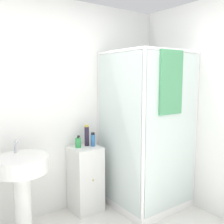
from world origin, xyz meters
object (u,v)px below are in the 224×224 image
object	(u,v)px
sink	(22,178)
shampoo_bottle_blue	(93,140)
shampoo_bottle_tall_black	(87,136)
soap_dispenser	(78,143)

from	to	relation	value
sink	shampoo_bottle_blue	distance (m)	0.94
shampoo_bottle_blue	shampoo_bottle_tall_black	bearing A→B (deg)	131.10
sink	shampoo_bottle_blue	bearing A→B (deg)	9.23
soap_dispenser	shampoo_bottle_tall_black	xyz separation A→B (m)	(0.12, 0.01, 0.07)
sink	shampoo_bottle_tall_black	distance (m)	0.91
sink	soap_dispenser	distance (m)	0.78
soap_dispenser	sink	bearing A→B (deg)	-165.02
soap_dispenser	shampoo_bottle_blue	xyz separation A→B (m)	(0.17, -0.05, 0.02)
sink	soap_dispenser	size ratio (longest dim) A/B	6.76
shampoo_bottle_tall_black	sink	bearing A→B (deg)	-166.44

